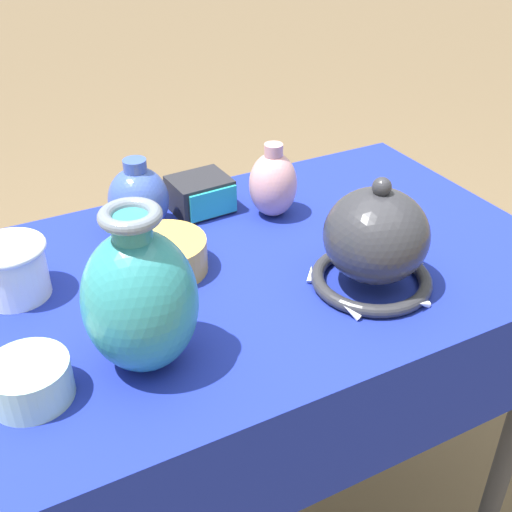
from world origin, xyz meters
TOP-DOWN VIEW (x-y plane):
  - display_table at (0.00, -0.01)m, footprint 1.05×0.66m
  - vase_tall_bulbous at (-0.25, -0.16)m, footprint 0.16×0.16m
  - vase_dome_bell at (0.14, -0.15)m, footprint 0.20×0.21m
  - mosaic_tile_box at (-0.01, 0.22)m, footprint 0.12×0.11m
  - jar_round_rose at (0.11, 0.14)m, footprint 0.09×0.09m
  - jar_round_cobalt at (-0.14, 0.20)m, footprint 0.11×0.11m
  - pot_squat_celadon at (-0.41, -0.15)m, footprint 0.11×0.11m
  - cup_wide_porcelain at (-0.38, 0.09)m, footprint 0.12×0.12m
  - pot_squat_ochre at (-0.15, 0.05)m, footprint 0.15×0.15m

SIDE VIEW (x-z plane):
  - display_table at x=0.00m, z-range 0.30..1.09m
  - pot_squat_celadon at x=-0.41m, z-range 0.79..0.85m
  - pot_squat_ochre at x=-0.15m, z-range 0.79..0.85m
  - mosaic_tile_box at x=-0.01m, z-range 0.79..0.86m
  - cup_wide_porcelain at x=-0.38m, z-range 0.80..0.89m
  - jar_round_cobalt at x=-0.14m, z-range 0.78..0.93m
  - jar_round_rose at x=0.11m, z-range 0.78..0.93m
  - vase_dome_bell at x=0.14m, z-range 0.77..0.97m
  - vase_tall_bulbous at x=-0.25m, z-range 0.78..1.02m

